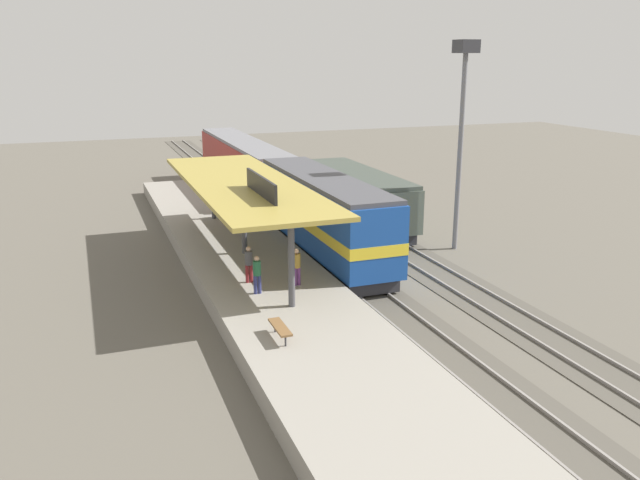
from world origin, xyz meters
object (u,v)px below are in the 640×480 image
passenger_carriage_single (244,167)px  locomotive (323,215)px  light_mast (463,102)px  person_boarding (257,273)px  platform_bench (280,328)px  freight_car (359,197)px  person_waiting (249,262)px  person_walking (297,265)px

passenger_carriage_single → locomotive: bearing=-90.0°
light_mast → person_boarding: (-13.34, -5.54, -6.54)m
platform_bench → freight_car: freight_car is taller
person_waiting → person_walking: 2.22m
passenger_carriage_single → person_walking: 24.45m
person_walking → person_waiting: bearing=149.8°
passenger_carriage_single → person_waiting: size_ratio=11.70×
person_waiting → light_mast: bearing=16.7°
locomotive → freight_car: locomotive is taller
freight_car → light_mast: light_mast is taller
platform_bench → light_mast: bearing=37.0°
light_mast → person_waiting: 15.37m
passenger_carriage_single → freight_car: 13.32m
person_boarding → passenger_carriage_single: bearing=77.3°
passenger_carriage_single → platform_bench: bearing=-101.5°
person_waiting → person_boarding: (-0.03, -1.54, 0.00)m
freight_car → person_walking: 14.27m
platform_bench → person_boarding: 4.90m
locomotive → person_boarding: bearing=-130.0°
locomotive → person_waiting: locomotive is taller
platform_bench → passenger_carriage_single: size_ratio=0.08×
locomotive → light_mast: size_ratio=1.23×
passenger_carriage_single → light_mast: bearing=-67.8°
locomotive → person_boarding: (-5.54, -6.61, -0.56)m
freight_car → person_boarding: bearing=-130.0°
freight_car → person_walking: (-8.20, -11.68, -0.12)m
platform_bench → person_waiting: 6.43m
platform_bench → locomotive: 12.98m
locomotive → freight_car: (4.60, 5.50, -0.44)m
person_walking → freight_car: bearing=54.9°
person_walking → person_boarding: size_ratio=1.00×
platform_bench → person_walking: (2.40, 5.28, 0.51)m
platform_bench → person_waiting: bearing=85.7°
freight_car → passenger_carriage_single: bearing=110.2°
passenger_carriage_single → freight_car: passenger_carriage_single is taller
passenger_carriage_single → person_boarding: bearing=-102.7°
locomotive → passenger_carriage_single: locomotive is taller
platform_bench → freight_car: bearing=58.0°
platform_bench → person_boarding: bearing=84.6°
locomotive → person_boarding: size_ratio=8.44×
platform_bench → light_mast: size_ratio=0.15×
locomotive → freight_car: 7.18m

